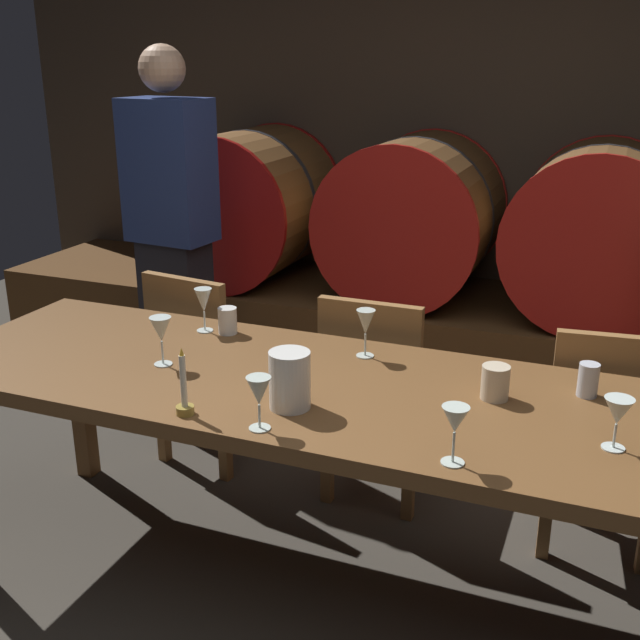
{
  "coord_description": "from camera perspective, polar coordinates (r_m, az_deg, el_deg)",
  "views": [
    {
      "loc": [
        0.55,
        -1.64,
        1.75
      ],
      "look_at": [
        -0.37,
        0.65,
        0.89
      ],
      "focal_mm": 43.33,
      "sensor_mm": 36.0,
      "label": 1
    }
  ],
  "objects": [
    {
      "name": "back_wall",
      "position": [
        4.44,
        14.97,
        13.0
      ],
      "size": [
        6.26,
        0.24,
        2.63
      ],
      "primitive_type": "cube",
      "color": "#473A2D",
      "rests_on": "ground"
    },
    {
      "name": "barrel_shelf",
      "position": [
        4.15,
        12.73,
        -2.23
      ],
      "size": [
        5.63,
        0.9,
        0.52
      ],
      "primitive_type": "cube",
      "color": "brown",
      "rests_on": "ground"
    },
    {
      "name": "wine_barrel_far_left",
      "position": [
        4.38,
        -5.34,
        8.47
      ],
      "size": [
        0.83,
        0.84,
        0.83
      ],
      "color": "brown",
      "rests_on": "barrel_shelf"
    },
    {
      "name": "wine_barrel_center_left",
      "position": [
        4.05,
        6.94,
        7.51
      ],
      "size": [
        0.83,
        0.84,
        0.83
      ],
      "color": "brown",
      "rests_on": "barrel_shelf"
    },
    {
      "name": "wine_barrel_center_right",
      "position": [
        3.92,
        19.9,
        6.12
      ],
      "size": [
        0.83,
        0.84,
        0.83
      ],
      "color": "brown",
      "rests_on": "barrel_shelf"
    },
    {
      "name": "dining_table",
      "position": [
        2.42,
        0.22,
        -6.25
      ],
      "size": [
        2.64,
        0.83,
        0.78
      ],
      "color": "brown",
      "rests_on": "ground"
    },
    {
      "name": "chair_left",
      "position": [
        3.37,
        -8.61,
        -2.87
      ],
      "size": [
        0.45,
        0.45,
        0.88
      ],
      "rotation": [
        0.0,
        0.0,
        3.0
      ],
      "color": "olive",
      "rests_on": "ground"
    },
    {
      "name": "chair_center",
      "position": [
        3.06,
        4.2,
        -5.09
      ],
      "size": [
        0.4,
        0.4,
        0.88
      ],
      "rotation": [
        0.0,
        0.0,
        3.14
      ],
      "color": "olive",
      "rests_on": "ground"
    },
    {
      "name": "chair_right",
      "position": [
        2.91,
        20.3,
        -7.62
      ],
      "size": [
        0.44,
        0.44,
        0.88
      ],
      "rotation": [
        0.0,
        0.0,
        3.25
      ],
      "color": "olive",
      "rests_on": "ground"
    },
    {
      "name": "guest_left",
      "position": [
        3.66,
        -10.8,
        5.77
      ],
      "size": [
        0.4,
        0.28,
        1.78
      ],
      "rotation": [
        0.0,
        0.0,
        3.04
      ],
      "color": "black",
      "rests_on": "ground"
    },
    {
      "name": "candle_center",
      "position": [
        2.21,
        -9.99,
        -5.56
      ],
      "size": [
        0.05,
        0.05,
        0.2
      ],
      "color": "olive",
      "rests_on": "dining_table"
    },
    {
      "name": "pitcher",
      "position": [
        2.21,
        -2.25,
        -4.44
      ],
      "size": [
        0.12,
        0.12,
        0.17
      ],
      "color": "white",
      "rests_on": "dining_table"
    },
    {
      "name": "wine_glass_far_left",
      "position": [
        2.82,
        -8.6,
        1.35
      ],
      "size": [
        0.06,
        0.06,
        0.16
      ],
      "color": "silver",
      "rests_on": "dining_table"
    },
    {
      "name": "wine_glass_left",
      "position": [
        2.54,
        -11.67,
        -0.78
      ],
      "size": [
        0.07,
        0.07,
        0.16
      ],
      "color": "silver",
      "rests_on": "dining_table"
    },
    {
      "name": "wine_glass_center_left",
      "position": [
        2.08,
        -4.54,
        -5.37
      ],
      "size": [
        0.07,
        0.07,
        0.15
      ],
      "color": "silver",
      "rests_on": "dining_table"
    },
    {
      "name": "wine_glass_center_right",
      "position": [
        2.56,
        3.39,
        -0.27
      ],
      "size": [
        0.06,
        0.06,
        0.16
      ],
      "color": "silver",
      "rests_on": "dining_table"
    },
    {
      "name": "wine_glass_right",
      "position": [
        1.93,
        9.94,
        -7.41
      ],
      "size": [
        0.07,
        0.07,
        0.15
      ],
      "color": "silver",
      "rests_on": "dining_table"
    },
    {
      "name": "wine_glass_far_right",
      "position": [
        2.11,
        21.14,
        -6.41
      ],
      "size": [
        0.08,
        0.08,
        0.14
      ],
      "color": "silver",
      "rests_on": "dining_table"
    },
    {
      "name": "cup_far_left",
      "position": [
        2.81,
        -6.84,
        -0.05
      ],
      "size": [
        0.07,
        0.07,
        0.1
      ],
      "primitive_type": "cylinder",
      "color": "white",
      "rests_on": "dining_table"
    },
    {
      "name": "cup_center_left",
      "position": [
        2.33,
        12.81,
        -4.51
      ],
      "size": [
        0.08,
        0.08,
        0.1
      ],
      "primitive_type": "cylinder",
      "color": "beige",
      "rests_on": "dining_table"
    },
    {
      "name": "cup_center_right",
      "position": [
        2.42,
        19.19,
        -4.2
      ],
      "size": [
        0.06,
        0.06,
        0.1
      ],
      "primitive_type": "cylinder",
      "color": "silver",
      "rests_on": "dining_table"
    }
  ]
}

